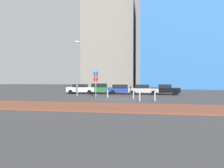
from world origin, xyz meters
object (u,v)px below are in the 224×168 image
Objects in this scene: parked_car_white at (81,89)px; parked_car_blue at (122,89)px; traffic_bollard_far at (140,97)px; traffic_bollard_edge at (155,96)px; parking_meter at (131,90)px; traffic_bollard_near at (108,94)px; parked_car_silver at (143,89)px; traffic_bollard_mid at (133,95)px; parked_car_black at (165,89)px; parking_sign_post at (96,81)px; street_lamp at (77,64)px; parked_car_green at (101,88)px.

parked_car_white reaches higher than parked_car_blue.
traffic_bollard_edge is (1.54, 0.35, 0.04)m from traffic_bollard_far.
parked_car_white is 9.16m from parking_meter.
traffic_bollard_near is 6.03m from traffic_bollard_edge.
parking_meter is 4.48m from traffic_bollard_far.
parked_car_silver reaches higher than traffic_bollard_far.
parked_car_silver is at bearing 98.36° from traffic_bollard_edge.
traffic_bollard_mid is 0.98× the size of traffic_bollard_edge.
parked_car_blue is at bearing -178.96° from parked_car_black.
parked_car_blue is 0.97× the size of parked_car_silver.
parking_sign_post is 6.11m from traffic_bollard_far.
traffic_bollard_far is (8.26, -4.45, -3.79)m from street_lamp.
parked_car_silver is at bearing 72.80° from parking_meter.
parked_car_green is at bearing 97.51° from parking_sign_post.
parked_car_black is 8.98m from traffic_bollard_edge.
parked_car_silver is at bearing 28.47° from street_lamp.
traffic_bollard_far is (3.90, -2.95, -0.03)m from traffic_bollard_near.
parked_car_white is 13.67m from traffic_bollard_edge.
parked_car_white reaches higher than traffic_bollard_far.
parked_car_silver is 3.21× the size of parking_meter.
parked_car_black reaches higher than traffic_bollard_near.
parking_sign_post is 2.06m from traffic_bollard_near.
street_lamp is (-5.38, -4.57, 3.49)m from parked_car_blue.
street_lamp is at bearing 149.11° from parking_sign_post.
parked_car_silver is (3.15, 0.05, -0.01)m from parked_car_blue.
parked_car_black reaches higher than parked_car_silver.
parking_meter is at bearing -133.77° from parked_car_black.
parked_car_green is 11.22m from traffic_bollard_far.
parked_car_black is at bearing 46.23° from parking_meter.
parking_sign_post is 0.44× the size of street_lamp.
parked_car_black is 13.07m from street_lamp.
parked_car_green is 6.82m from traffic_bollard_near.
parked_car_silver is 1.02× the size of parked_car_black.
parked_car_white reaches higher than traffic_bollard_edge.
parked_car_green is 4.34× the size of traffic_bollard_far.
parked_car_silver is 5.01m from parking_meter.
street_lamp is at bearing -113.11° from parked_car_green.
parked_car_green is at bearing 178.59° from parked_car_black.
parked_car_green reaches higher than parked_car_silver.
parked_car_black is 4.60× the size of traffic_bollard_far.
parking_meter is (4.95, -5.08, 0.06)m from parked_car_green.
parking_meter is at bearing -1.33° from street_lamp.
traffic_bollard_mid is at bearing -39.29° from parked_car_white.
parking_meter is (-1.48, -4.79, 0.13)m from parked_car_silver.
street_lamp is at bearing 178.67° from parking_meter.
parked_car_green reaches higher than parked_car_white.
parked_car_green is 2.96× the size of parking_meter.
parking_sign_post is 3.18× the size of traffic_bollard_edge.
parking_sign_post is 4.84m from traffic_bollard_mid.
parking_sign_post reaches higher than traffic_bollard_near.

